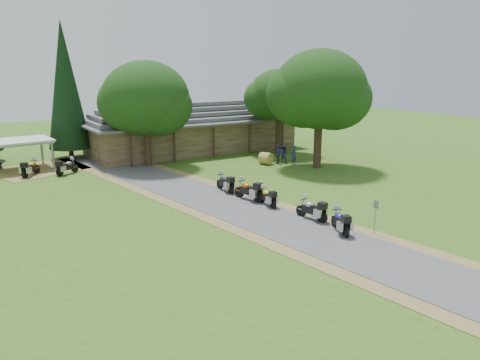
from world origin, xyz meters
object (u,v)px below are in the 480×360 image
motorcycle_row_d (248,189)px  motorcycle_carport_a (30,167)px  lodge (192,126)px  hay_bale (266,158)px  motorcycle_row_a (340,220)px  motorcycle_row_c (267,196)px  motorcycle_row_b (312,208)px  motorcycle_carport_b (67,166)px  motorcycle_row_e (225,182)px  carport (14,155)px

motorcycle_row_d → motorcycle_carport_a: 18.22m
lodge → hay_bale: 10.11m
motorcycle_row_a → motorcycle_row_c: (-0.44, 5.89, -0.04)m
lodge → motorcycle_row_b: size_ratio=11.12×
motorcycle_row_d → motorcycle_carport_b: (-8.18, 13.83, -0.06)m
motorcycle_row_a → motorcycle_row_c: bearing=26.3°
motorcycle_row_b → motorcycle_row_e: motorcycle_row_e is taller
motorcycle_row_b → motorcycle_row_c: (-0.54, 3.52, -0.05)m
motorcycle_row_d → motorcycle_carport_a: bearing=23.3°
motorcycle_row_d → motorcycle_carport_b: motorcycle_row_d is taller
lodge → motorcycle_row_c: (-4.73, -19.84, -1.84)m
lodge → motorcycle_row_e: 16.55m
motorcycle_row_a → motorcycle_row_e: motorcycle_row_e is taller
motorcycle_carport_b → hay_bale: bearing=-49.0°
motorcycle_row_d → motorcycle_row_e: (-0.20, 2.61, -0.06)m
motorcycle_row_c → motorcycle_row_d: bearing=16.8°
carport → motorcycle_carport_b: 5.06m
motorcycle_row_b → motorcycle_row_c: bearing=-0.5°
motorcycle_carport_a → carport: bearing=54.8°
motorcycle_row_c → motorcycle_row_d: 1.67m
motorcycle_row_b → motorcycle_row_d: bearing=0.2°
motorcycle_row_d → motorcycle_row_e: motorcycle_row_d is taller
carport → motorcycle_carport_b: (3.30, -3.79, -0.59)m
motorcycle_carport_a → motorcycle_carport_b: motorcycle_carport_a is taller
motorcycle_row_c → motorcycle_carport_a: size_ratio=0.88×
motorcycle_row_d → motorcycle_row_c: bearing=178.3°
carport → motorcycle_carport_a: carport is taller
lodge → motorcycle_row_e: bearing=-108.6°
motorcycle_row_c → hay_bale: (7.08, 10.20, -0.09)m
motorcycle_row_e → motorcycle_row_d: bearing=-175.2°
lodge → hay_bale: lodge is taller
lodge → motorcycle_row_c: bearing=-103.4°
carport → motorcycle_row_b: (12.35, -22.78, -0.59)m
motorcycle_row_b → motorcycle_row_d: (-0.87, 5.15, 0.06)m
motorcycle_row_a → motorcycle_carport_a: motorcycle_carport_a is taller
carport → motorcycle_row_a: carport is taller
motorcycle_row_a → carport: bearing=48.0°
motorcycle_carport_a → motorcycle_row_c: bearing=-105.5°
motorcycle_row_d → motorcycle_row_e: 2.62m
motorcycle_row_b → motorcycle_carport_b: motorcycle_carport_b is taller
carport → motorcycle_row_b: carport is taller
motorcycle_carport_a → hay_bale: size_ratio=1.93×
lodge → motorcycle_carport_b: lodge is taller
hay_bale → motorcycle_carport_a: bearing=161.3°
motorcycle_carport_a → motorcycle_row_e: bearing=-98.5°
carport → motorcycle_carport_b: bearing=-54.4°
motorcycle_row_b → motorcycle_carport_a: 23.01m
motorcycle_row_e → hay_bale: motorcycle_row_e is taller
motorcycle_row_e → motorcycle_carport_b: bearing=36.0°
motorcycle_row_c → motorcycle_carport_a: bearing=39.8°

